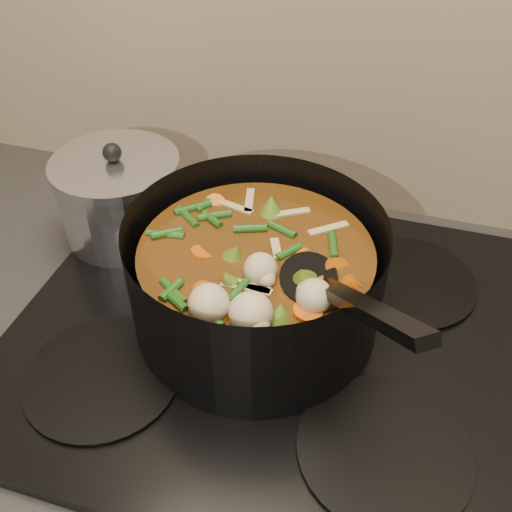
# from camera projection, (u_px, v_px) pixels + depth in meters

# --- Properties ---
(counter) EXTENTS (2.64, 0.64, 0.91)m
(counter) POSITION_uv_depth(u_px,v_px,m) (264.00, 503.00, 1.02)
(counter) COLOR brown
(counter) RESTS_ON ground
(stovetop) EXTENTS (0.62, 0.54, 0.03)m
(stovetop) POSITION_uv_depth(u_px,v_px,m) (268.00, 330.00, 0.72)
(stovetop) COLOR black
(stovetop) RESTS_ON counter
(stockpot) EXTENTS (0.39, 0.39, 0.22)m
(stockpot) POSITION_uv_depth(u_px,v_px,m) (256.00, 278.00, 0.68)
(stockpot) COLOR black
(stockpot) RESTS_ON stovetop
(saucepan) EXTENTS (0.18, 0.18, 0.15)m
(saucepan) POSITION_uv_depth(u_px,v_px,m) (120.00, 197.00, 0.82)
(saucepan) COLOR silver
(saucepan) RESTS_ON stovetop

